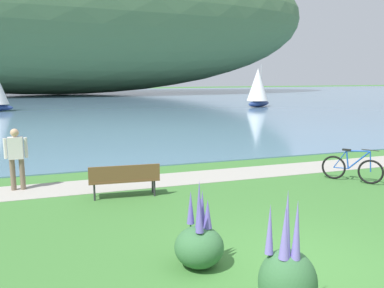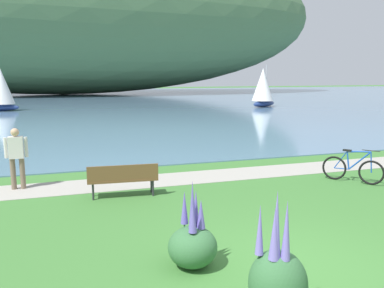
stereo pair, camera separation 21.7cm
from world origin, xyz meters
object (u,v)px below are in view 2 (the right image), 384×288
Objects in this scene: park_bench_near_camera at (123,177)px; person_at_shoreline at (16,155)px; sailboat_nearest_to_shore at (263,87)px; bicycle_leaning_near_bench at (353,169)px; sailboat_mid_bay at (1,89)px.

person_at_shoreline reaches higher than park_bench_near_camera.
park_bench_near_camera is at bearing -124.29° from sailboat_nearest_to_shore.
person_at_shoreline is (-9.34, 2.21, 0.58)m from bicycle_leaning_near_bench.
sailboat_nearest_to_shore reaches higher than bicycle_leaning_near_bench.
person_at_shoreline is 0.41× the size of sailboat_nearest_to_shore.
sailboat_mid_bay is at bearing 98.12° from person_at_shoreline.
person_at_shoreline is 31.17m from sailboat_nearest_to_shore.
person_at_shoreline is at bearing 166.66° from bicycle_leaning_near_bench.
park_bench_near_camera is 30.86m from sailboat_nearest_to_shore.
sailboat_nearest_to_shore reaches higher than person_at_shoreline.
sailboat_nearest_to_shore is 1.01× the size of sailboat_mid_bay.
sailboat_mid_bay is (-13.16, 28.99, 1.56)m from bicycle_leaning_near_bench.
park_bench_near_camera is 1.07× the size of person_at_shoreline.
sailboat_mid_bay is (-23.86, 2.93, -0.02)m from sailboat_nearest_to_shore.
bicycle_leaning_near_bench reaches higher than park_bench_near_camera.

